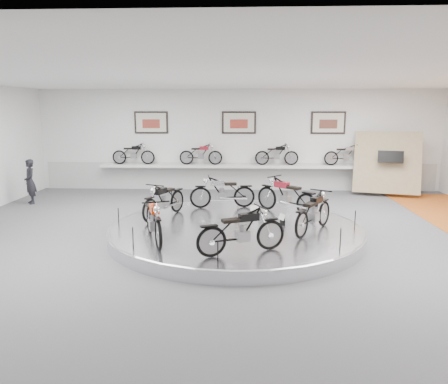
{
  "coord_description": "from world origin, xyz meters",
  "views": [
    {
      "loc": [
        0.18,
        -10.49,
        3.25
      ],
      "look_at": [
        -0.31,
        0.6,
        1.12
      ],
      "focal_mm": 35.0,
      "sensor_mm": 36.0,
      "label": 1
    }
  ],
  "objects_px": {
    "bike_c": "(164,200)",
    "bike_b": "(222,192)",
    "bike_e": "(242,231)",
    "bike_f": "(314,212)",
    "bike_d": "(154,220)",
    "display_platform": "(235,231)",
    "bike_a": "(286,195)",
    "shelf": "(239,166)",
    "visitor": "(30,182)"
  },
  "relations": [
    {
      "from": "bike_b",
      "to": "shelf",
      "type": "bearing_deg",
      "value": -103.28
    },
    {
      "from": "bike_c",
      "to": "bike_f",
      "type": "distance_m",
      "value": 4.07
    },
    {
      "from": "bike_c",
      "to": "bike_a",
      "type": "bearing_deg",
      "value": 123.62
    },
    {
      "from": "display_platform",
      "to": "bike_f",
      "type": "height_order",
      "value": "bike_f"
    },
    {
      "from": "display_platform",
      "to": "shelf",
      "type": "height_order",
      "value": "shelf"
    },
    {
      "from": "visitor",
      "to": "bike_f",
      "type": "bearing_deg",
      "value": 25.5
    },
    {
      "from": "bike_c",
      "to": "bike_d",
      "type": "bearing_deg",
      "value": 28.03
    },
    {
      "from": "shelf",
      "to": "bike_a",
      "type": "distance_m",
      "value": 5.2
    },
    {
      "from": "bike_a",
      "to": "shelf",
      "type": "bearing_deg",
      "value": -30.87
    },
    {
      "from": "bike_f",
      "to": "bike_b",
      "type": "bearing_deg",
      "value": 74.69
    },
    {
      "from": "display_platform",
      "to": "bike_e",
      "type": "relative_size",
      "value": 3.85
    },
    {
      "from": "bike_a",
      "to": "bike_c",
      "type": "xyz_separation_m",
      "value": [
        -3.39,
        -0.59,
        -0.03
      ]
    },
    {
      "from": "bike_d",
      "to": "bike_f",
      "type": "bearing_deg",
      "value": 84.31
    },
    {
      "from": "bike_e",
      "to": "bike_a",
      "type": "bearing_deg",
      "value": 46.84
    },
    {
      "from": "shelf",
      "to": "bike_d",
      "type": "bearing_deg",
      "value": -103.07
    },
    {
      "from": "bike_a",
      "to": "visitor",
      "type": "bearing_deg",
      "value": 28.2
    },
    {
      "from": "visitor",
      "to": "shelf",
      "type": "bearing_deg",
      "value": 70.93
    },
    {
      "from": "shelf",
      "to": "bike_a",
      "type": "relative_size",
      "value": 6.17
    },
    {
      "from": "bike_a",
      "to": "bike_f",
      "type": "distance_m",
      "value": 1.94
    },
    {
      "from": "bike_c",
      "to": "bike_f",
      "type": "height_order",
      "value": "bike_f"
    },
    {
      "from": "bike_d",
      "to": "bike_f",
      "type": "distance_m",
      "value": 3.81
    },
    {
      "from": "bike_c",
      "to": "bike_e",
      "type": "distance_m",
      "value": 3.66
    },
    {
      "from": "bike_a",
      "to": "bike_b",
      "type": "height_order",
      "value": "bike_a"
    },
    {
      "from": "bike_c",
      "to": "visitor",
      "type": "height_order",
      "value": "visitor"
    },
    {
      "from": "bike_d",
      "to": "bike_b",
      "type": "bearing_deg",
      "value": 138.51
    },
    {
      "from": "bike_e",
      "to": "visitor",
      "type": "relative_size",
      "value": 1.08
    },
    {
      "from": "bike_b",
      "to": "bike_c",
      "type": "height_order",
      "value": "bike_c"
    },
    {
      "from": "display_platform",
      "to": "bike_c",
      "type": "height_order",
      "value": "bike_c"
    },
    {
      "from": "display_platform",
      "to": "bike_b",
      "type": "xyz_separation_m",
      "value": [
        -0.43,
        2.05,
        0.64
      ]
    },
    {
      "from": "bike_b",
      "to": "bike_f",
      "type": "distance_m",
      "value": 3.44
    },
    {
      "from": "bike_a",
      "to": "bike_d",
      "type": "distance_m",
      "value": 4.27
    },
    {
      "from": "bike_b",
      "to": "bike_f",
      "type": "relative_size",
      "value": 0.99
    },
    {
      "from": "bike_d",
      "to": "display_platform",
      "type": "bearing_deg",
      "value": 108.07
    },
    {
      "from": "display_platform",
      "to": "bike_e",
      "type": "height_order",
      "value": "bike_e"
    },
    {
      "from": "bike_e",
      "to": "bike_f",
      "type": "relative_size",
      "value": 0.99
    },
    {
      "from": "bike_b",
      "to": "bike_d",
      "type": "distance_m",
      "value": 3.73
    },
    {
      "from": "bike_c",
      "to": "bike_b",
      "type": "bearing_deg",
      "value": 152.63
    },
    {
      "from": "visitor",
      "to": "bike_d",
      "type": "bearing_deg",
      "value": 6.59
    },
    {
      "from": "bike_b",
      "to": "bike_f",
      "type": "height_order",
      "value": "bike_f"
    },
    {
      "from": "bike_f",
      "to": "visitor",
      "type": "distance_m",
      "value": 9.97
    },
    {
      "from": "bike_d",
      "to": "visitor",
      "type": "distance_m",
      "value": 7.41
    },
    {
      "from": "display_platform",
      "to": "bike_c",
      "type": "relative_size",
      "value": 3.84
    },
    {
      "from": "display_platform",
      "to": "bike_d",
      "type": "bearing_deg",
      "value": -142.14
    },
    {
      "from": "shelf",
      "to": "bike_c",
      "type": "bearing_deg",
      "value": -109.48
    },
    {
      "from": "bike_c",
      "to": "bike_e",
      "type": "bearing_deg",
      "value": 59.59
    },
    {
      "from": "bike_a",
      "to": "bike_b",
      "type": "distance_m",
      "value": 1.96
    },
    {
      "from": "bike_e",
      "to": "bike_f",
      "type": "bearing_deg",
      "value": 20.37
    },
    {
      "from": "display_platform",
      "to": "visitor",
      "type": "height_order",
      "value": "visitor"
    },
    {
      "from": "bike_f",
      "to": "visitor",
      "type": "relative_size",
      "value": 1.08
    },
    {
      "from": "shelf",
      "to": "bike_a",
      "type": "height_order",
      "value": "bike_a"
    }
  ]
}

